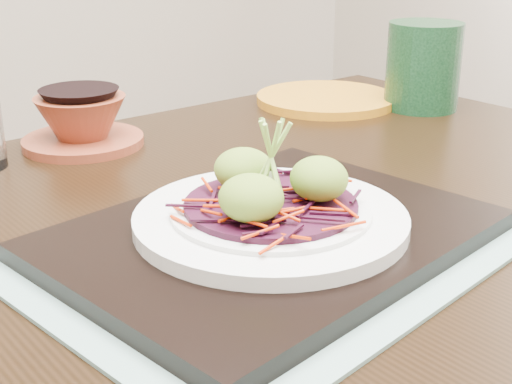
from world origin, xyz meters
TOP-DOWN VIEW (x-y plane):
  - dining_table at (-0.02, 0.02)m, footprint 1.11×0.75m
  - placemat at (-0.05, -0.06)m, footprint 0.45×0.37m
  - serving_tray at (-0.05, -0.06)m, footprint 0.39×0.31m
  - white_plate at (-0.05, -0.06)m, footprint 0.23×0.23m
  - cabbage_bed at (-0.05, -0.06)m, footprint 0.15×0.15m
  - carrot_julienne at (-0.05, -0.06)m, footprint 0.18×0.18m
  - guacamole_scoops at (-0.05, -0.06)m, footprint 0.13×0.11m
  - scallion_garnish at (-0.05, -0.06)m, footprint 0.05×0.05m
  - terracotta_bowl_set at (-0.05, 0.31)m, footprint 0.16×0.16m
  - yellow_plate at (0.33, 0.28)m, footprint 0.25×0.25m
  - green_jar at (0.42, 0.18)m, footprint 0.14×0.14m

SIDE VIEW (x-z plane):
  - dining_table at x=-0.02m, z-range 0.25..0.94m
  - placemat at x=-0.05m, z-range 0.68..0.69m
  - yellow_plate at x=0.33m, z-range 0.68..0.70m
  - serving_tray at x=-0.05m, z-range 0.69..0.70m
  - white_plate at x=-0.05m, z-range 0.70..0.72m
  - terracotta_bowl_set at x=-0.05m, z-range 0.68..0.74m
  - cabbage_bed at x=-0.05m, z-range 0.72..0.73m
  - carrot_julienne at x=-0.05m, z-range 0.73..0.74m
  - guacamole_scoops at x=-0.05m, z-range 0.72..0.76m
  - green_jar at x=0.42m, z-range 0.68..0.81m
  - scallion_garnish at x=-0.05m, z-range 0.72..0.80m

